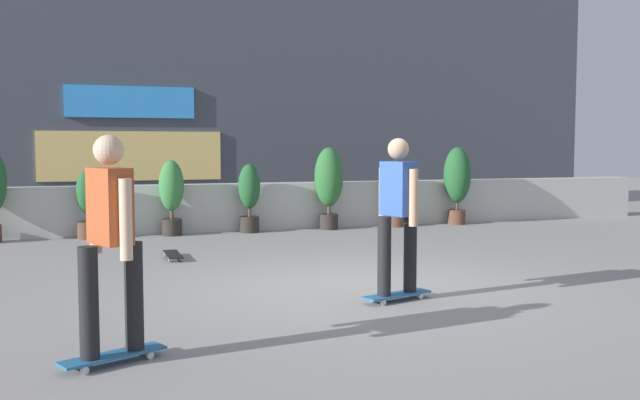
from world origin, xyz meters
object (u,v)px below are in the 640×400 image
object	(u,v)px
potted_plant_5	(396,190)
skateboard_near_camera	(173,254)
potted_plant_4	(329,181)
potted_plant_1	(87,203)
potted_plant_2	(171,193)
skater_foreground	(398,211)
skater_by_wall_right	(111,238)
potted_plant_6	(457,179)
potted_plant_3	(249,195)

from	to	relation	value
potted_plant_5	skateboard_near_camera	bearing A→B (deg)	-150.29
potted_plant_4	potted_plant_1	bearing A→B (deg)	180.00
potted_plant_2	skateboard_near_camera	xyz separation A→B (m)	(-0.32, -2.72, -0.71)
skater_foreground	skater_by_wall_right	bearing A→B (deg)	-155.98
skater_foreground	skateboard_near_camera	bearing A→B (deg)	117.78
potted_plant_5	potted_plant_6	distance (m)	1.40
potted_plant_5	potted_plant_6	bearing A→B (deg)	0.00
potted_plant_4	potted_plant_5	distance (m)	1.44
potted_plant_1	potted_plant_5	world-z (taller)	potted_plant_5
potted_plant_4	potted_plant_6	bearing A→B (deg)	0.00
potted_plant_2	skater_foreground	xyz separation A→B (m)	(1.56, -6.29, 0.17)
skateboard_near_camera	skater_foreground	bearing A→B (deg)	-62.22
potted_plant_3	potted_plant_5	world-z (taller)	potted_plant_5
potted_plant_1	skater_by_wall_right	xyz separation A→B (m)	(0.10, -7.58, 0.31)
potted_plant_3	potted_plant_6	bearing A→B (deg)	-0.00
potted_plant_5	skateboard_near_camera	size ratio (longest dim) A/B	1.66
potted_plant_6	potted_plant_3	bearing A→B (deg)	180.00
potted_plant_3	skater_foreground	size ratio (longest dim) A/B	0.76
potted_plant_2	potted_plant_6	bearing A→B (deg)	0.00
potted_plant_2	potted_plant_5	size ratio (longest dim) A/B	1.03
potted_plant_3	potted_plant_4	world-z (taller)	potted_plant_4
potted_plant_4	skater_by_wall_right	world-z (taller)	skater_by_wall_right
potted_plant_2	potted_plant_3	size ratio (longest dim) A/B	1.06
potted_plant_6	potted_plant_5	bearing A→B (deg)	-180.00
potted_plant_3	potted_plant_5	size ratio (longest dim) A/B	0.97
potted_plant_5	skater_by_wall_right	xyz separation A→B (m)	(-5.79, -7.58, 0.20)
potted_plant_1	skater_foreground	world-z (taller)	skater_foreground
potted_plant_2	potted_plant_1	bearing A→B (deg)	180.00
potted_plant_3	potted_plant_4	distance (m)	1.60
potted_plant_2	skater_by_wall_right	xyz separation A→B (m)	(-1.35, -7.58, 0.17)
potted_plant_1	skateboard_near_camera	size ratio (longest dim) A/B	1.50
potted_plant_1	potted_plant_4	world-z (taller)	potted_plant_4
potted_plant_4	skater_by_wall_right	distance (m)	8.75
skater_foreground	potted_plant_3	bearing A→B (deg)	91.15
potted_plant_1	potted_plant_6	distance (m)	7.29
potted_plant_4	skateboard_near_camera	size ratio (longest dim) A/B	1.99
potted_plant_5	skateboard_near_camera	distance (m)	5.53
potted_plant_4	potted_plant_6	xyz separation A→B (m)	(2.82, 0.00, 0.00)
skater_by_wall_right	skateboard_near_camera	xyz separation A→B (m)	(1.03, 4.87, -0.88)
potted_plant_2	potted_plant_6	world-z (taller)	potted_plant_6
potted_plant_4	skateboard_near_camera	distance (m)	4.39
potted_plant_2	potted_plant_4	bearing A→B (deg)	0.00
potted_plant_1	skateboard_near_camera	bearing A→B (deg)	-67.35
potted_plant_5	potted_plant_6	xyz separation A→B (m)	(1.39, 0.00, 0.20)
potted_plant_1	skateboard_near_camera	world-z (taller)	potted_plant_1
potted_plant_3	skateboard_near_camera	bearing A→B (deg)	-122.84
skateboard_near_camera	potted_plant_1	bearing A→B (deg)	112.65
potted_plant_3	skateboard_near_camera	xyz separation A→B (m)	(-1.75, -2.72, -0.65)
skater_by_wall_right	skateboard_near_camera	distance (m)	5.05
potted_plant_1	potted_plant_4	xyz separation A→B (m)	(4.47, 0.00, 0.30)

